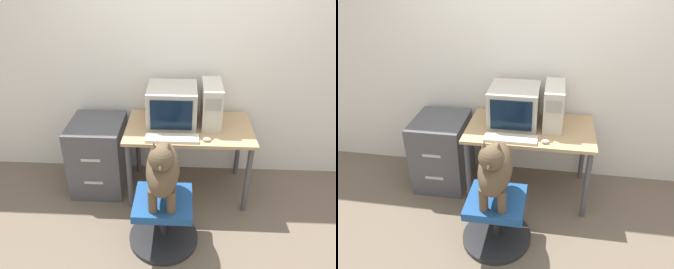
{
  "view_description": "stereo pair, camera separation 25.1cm",
  "coord_description": "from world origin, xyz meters",
  "views": [
    {
      "loc": [
        -0.06,
        -2.36,
        2.17
      ],
      "look_at": [
        -0.18,
        0.04,
        0.81
      ],
      "focal_mm": 35.0,
      "sensor_mm": 36.0,
      "label": 1
    },
    {
      "loc": [
        0.19,
        -2.33,
        2.17
      ],
      "look_at": [
        -0.18,
        0.04,
        0.81
      ],
      "focal_mm": 35.0,
      "sensor_mm": 36.0,
      "label": 2
    }
  ],
  "objects": [
    {
      "name": "wall_back",
      "position": [
        0.0,
        0.75,
        1.3
      ],
      "size": [
        8.0,
        0.05,
        2.6
      ],
      "color": "white",
      "rests_on": "ground_plane"
    },
    {
      "name": "crt_monitor",
      "position": [
        -0.16,
        0.42,
        0.91
      ],
      "size": [
        0.45,
        0.45,
        0.36
      ],
      "color": "#B7B2A8",
      "rests_on": "desk"
    },
    {
      "name": "dog",
      "position": [
        -0.2,
        -0.37,
        0.75
      ],
      "size": [
        0.25,
        0.54,
        0.6
      ],
      "color": "brown",
      "rests_on": "office_chair"
    },
    {
      "name": "desk",
      "position": [
        0.0,
        0.34,
        0.63
      ],
      "size": [
        1.17,
        0.69,
        0.73
      ],
      "color": "tan",
      "rests_on": "ground_plane"
    },
    {
      "name": "ground_plane",
      "position": [
        0.0,
        0.0,
        0.0
      ],
      "size": [
        12.0,
        12.0,
        0.0
      ],
      "primitive_type": "plane",
      "color": "#6B5B4C"
    },
    {
      "name": "pc_tower",
      "position": [
        0.2,
        0.44,
        0.93
      ],
      "size": [
        0.17,
        0.44,
        0.39
      ],
      "color": "beige",
      "rests_on": "desk"
    },
    {
      "name": "office_chair",
      "position": [
        -0.2,
        -0.35,
        0.21
      ],
      "size": [
        0.58,
        0.58,
        0.44
      ],
      "color": "#262628",
      "rests_on": "ground_plane"
    },
    {
      "name": "computer_mouse",
      "position": [
        0.15,
        0.08,
        0.75
      ],
      "size": [
        0.07,
        0.05,
        0.03
      ],
      "color": "beige",
      "rests_on": "desk"
    },
    {
      "name": "filing_cabinet",
      "position": [
        -0.89,
        0.38,
        0.36
      ],
      "size": [
        0.51,
        0.58,
        0.73
      ],
      "color": "#4C4C51",
      "rests_on": "ground_plane"
    },
    {
      "name": "keyboard",
      "position": [
        -0.15,
        0.09,
        0.74
      ],
      "size": [
        0.46,
        0.14,
        0.03
      ],
      "color": "beige",
      "rests_on": "desk"
    }
  ]
}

